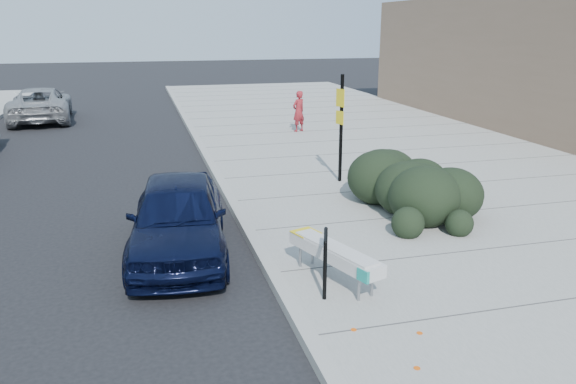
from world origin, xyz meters
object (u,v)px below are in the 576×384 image
bike_rack (325,256)px  suv_silver (41,104)px  bench (334,253)px  sign_post (341,122)px  pedestrian (299,111)px  sedan_navy (178,216)px

bike_rack → suv_silver: suv_silver is taller
bench → bike_rack: bike_rack is taller
bench → suv_silver: 19.80m
bench → sign_post: size_ratio=0.72×
bike_rack → sign_post: 6.32m
sign_post → pedestrian: 7.15m
suv_silver → bench: bearing=105.9°
suv_silver → bike_rack: bearing=105.0°
bench → sedan_navy: sedan_navy is taller
bench → pedestrian: size_ratio=1.29×
sedan_navy → suv_silver: suv_silver is taller
sign_post → pedestrian: bearing=65.3°
sign_post → sedan_navy: bearing=-158.9°
bench → bike_rack: 0.38m
bench → pedestrian: bearing=57.0°
sedan_navy → bike_rack: bearing=-44.3°
bench → pedestrian: 12.92m
bench → suv_silver: suv_silver is taller
bike_rack → sign_post: sign_post is taller
suv_silver → pedestrian: (9.86, -6.03, 0.18)m
bench → sign_post: bearing=49.8°
sedan_navy → suv_silver: 17.11m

